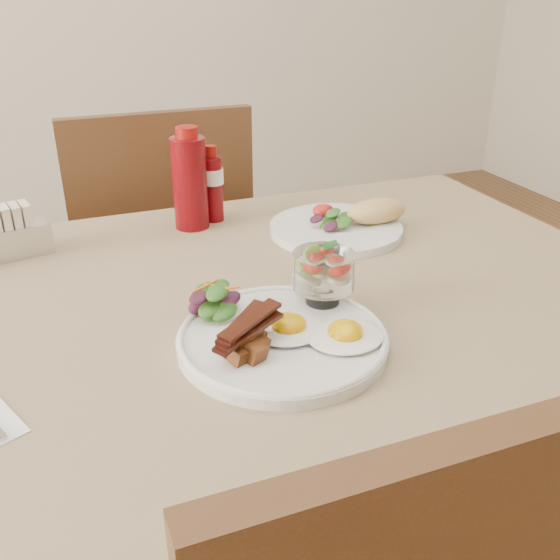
{
  "coord_description": "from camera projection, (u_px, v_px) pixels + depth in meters",
  "views": [
    {
      "loc": [
        -0.24,
        -0.8,
        1.2
      ],
      "look_at": [
        0.04,
        -0.08,
        0.82
      ],
      "focal_mm": 40.0,
      "sensor_mm": 36.0,
      "label": 1
    }
  ],
  "objects": [
    {
      "name": "hot_sauce_bottle",
      "position": [
        213.0,
        185.0,
        1.21
      ],
      "size": [
        0.05,
        0.05,
        0.15
      ],
      "rotation": [
        0.0,
        0.0,
        0.08
      ],
      "color": "#60050A",
      "rests_on": "table"
    },
    {
      "name": "table",
      "position": [
        239.0,
        350.0,
        0.98
      ],
      "size": [
        1.33,
        0.88,
        0.75
      ],
      "color": "#523119",
      "rests_on": "ground"
    },
    {
      "name": "chair_far",
      "position": [
        161.0,
        264.0,
        1.6
      ],
      "size": [
        0.42,
        0.42,
        0.93
      ],
      "color": "#523119",
      "rests_on": "ground"
    },
    {
      "name": "bacon_potato_pile",
      "position": [
        248.0,
        337.0,
        0.78
      ],
      "size": [
        0.1,
        0.08,
        0.05
      ],
      "rotation": [
        0.0,
        0.0,
        0.15
      ],
      "color": "brown",
      "rests_on": "main_plate"
    },
    {
      "name": "ketchup_bottle",
      "position": [
        190.0,
        181.0,
        1.17
      ],
      "size": [
        0.08,
        0.08,
        0.19
      ],
      "rotation": [
        0.0,
        0.0,
        0.29
      ],
      "color": "#60050A",
      "rests_on": "table"
    },
    {
      "name": "main_plate",
      "position": [
        282.0,
        340.0,
        0.83
      ],
      "size": [
        0.28,
        0.28,
        0.02
      ],
      "primitive_type": "cylinder",
      "color": "silver",
      "rests_on": "table"
    },
    {
      "name": "fruit_cup",
      "position": [
        323.0,
        271.0,
        0.88
      ],
      "size": [
        0.09,
        0.09,
        0.09
      ],
      "rotation": [
        0.0,
        0.0,
        -0.23
      ],
      "color": "white",
      "rests_on": "main_plate"
    },
    {
      "name": "second_plate",
      "position": [
        346.0,
        223.0,
        1.18
      ],
      "size": [
        0.27,
        0.25,
        0.06
      ],
      "rotation": [
        0.0,
        0.0,
        0.3
      ],
      "color": "silver",
      "rests_on": "table"
    },
    {
      "name": "sugar_caddy",
      "position": [
        18.0,
        234.0,
        1.08
      ],
      "size": [
        0.11,
        0.07,
        0.09
      ],
      "rotation": [
        0.0,
        0.0,
        0.19
      ],
      "color": "silver",
      "rests_on": "table"
    },
    {
      "name": "fried_eggs",
      "position": [
        317.0,
        331.0,
        0.82
      ],
      "size": [
        0.17,
        0.14,
        0.03
      ],
      "rotation": [
        0.0,
        0.0,
        0.01
      ],
      "color": "white",
      "rests_on": "main_plate"
    },
    {
      "name": "side_salad",
      "position": [
        215.0,
        301.0,
        0.87
      ],
      "size": [
        0.08,
        0.07,
        0.04
      ],
      "rotation": [
        0.0,
        0.0,
        0.07
      ],
      "color": "#254D14",
      "rests_on": "main_plate"
    }
  ]
}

